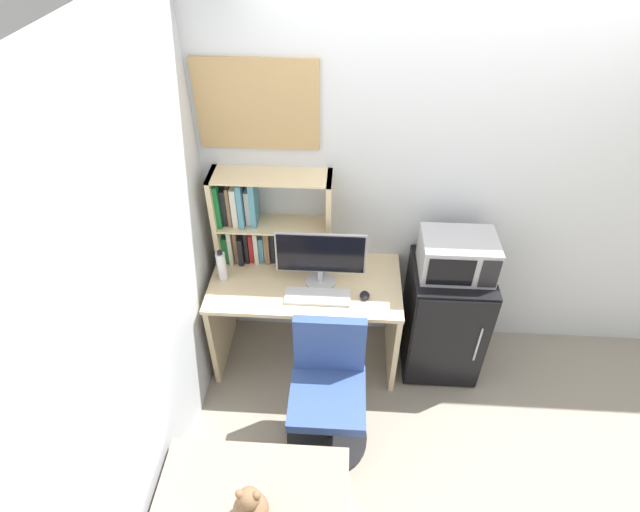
# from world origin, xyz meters

# --- Properties ---
(wall_back) EXTENTS (6.40, 0.04, 2.60)m
(wall_back) POSITION_xyz_m (0.40, 0.02, 1.30)
(wall_back) COLOR silver
(wall_back) RESTS_ON ground_plane
(wall_left) EXTENTS (0.04, 4.40, 2.60)m
(wall_left) POSITION_xyz_m (-1.62, -1.60, 1.30)
(wall_left) COLOR silver
(wall_left) RESTS_ON ground_plane
(desk) EXTENTS (1.28, 0.65, 0.76)m
(desk) POSITION_xyz_m (-0.91, -0.32, 0.53)
(desk) COLOR beige
(desk) RESTS_ON ground_plane
(hutch_bookshelf) EXTENTS (0.77, 0.24, 0.68)m
(hutch_bookshelf) POSITION_xyz_m (-1.26, -0.11, 1.09)
(hutch_bookshelf) COLOR beige
(hutch_bookshelf) RESTS_ON desk
(monitor) EXTENTS (0.58, 0.20, 0.40)m
(monitor) POSITION_xyz_m (-0.81, -0.33, 0.98)
(monitor) COLOR #B7B7BC
(monitor) RESTS_ON desk
(keyboard) EXTENTS (0.42, 0.15, 0.02)m
(keyboard) POSITION_xyz_m (-0.82, -0.48, 0.77)
(keyboard) COLOR silver
(keyboard) RESTS_ON desk
(computer_mouse) EXTENTS (0.06, 0.08, 0.03)m
(computer_mouse) POSITION_xyz_m (-0.52, -0.45, 0.78)
(computer_mouse) COLOR black
(computer_mouse) RESTS_ON desk
(water_bottle) EXTENTS (0.06, 0.06, 0.23)m
(water_bottle) POSITION_xyz_m (-1.46, -0.33, 0.87)
(water_bottle) COLOR silver
(water_bottle) RESTS_ON desk
(mini_fridge) EXTENTS (0.52, 0.55, 0.87)m
(mini_fridge) POSITION_xyz_m (0.06, -0.29, 0.44)
(mini_fridge) COLOR black
(mini_fridge) RESTS_ON ground_plane
(microwave) EXTENTS (0.47, 0.35, 0.26)m
(microwave) POSITION_xyz_m (0.06, -0.29, 1.00)
(microwave) COLOR #ADADB2
(microwave) RESTS_ON mini_fridge
(desk_chair) EXTENTS (0.52, 0.52, 0.91)m
(desk_chair) POSITION_xyz_m (-0.73, -0.96, 0.39)
(desk_chair) COLOR black
(desk_chair) RESTS_ON ground_plane
(teddy_bear) EXTENTS (0.17, 0.17, 0.26)m
(teddy_bear) POSITION_xyz_m (-1.06, -1.75, 0.60)
(teddy_bear) COLOR #846042
(teddy_bear) RESTS_ON bed
(wall_corkboard) EXTENTS (0.73, 0.02, 0.55)m
(wall_corkboard) POSITION_xyz_m (-1.20, -0.01, 1.85)
(wall_corkboard) COLOR tan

